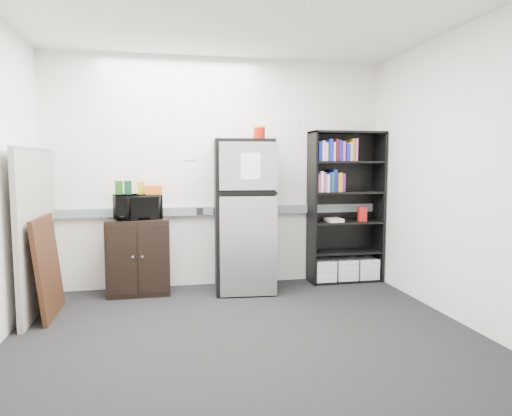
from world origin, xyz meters
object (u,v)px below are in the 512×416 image
(bookshelf, at_px, (345,208))
(cubicle_partition, at_px, (36,230))
(microwave, at_px, (137,207))
(refrigerator, at_px, (243,216))
(cabinet, at_px, (139,256))

(bookshelf, bearing_deg, cubicle_partition, -171.94)
(bookshelf, distance_m, microwave, 2.48)
(cubicle_partition, height_order, refrigerator, refrigerator)
(bookshelf, height_order, refrigerator, bookshelf)
(microwave, height_order, refrigerator, refrigerator)
(cabinet, distance_m, microwave, 0.56)
(cubicle_partition, bearing_deg, bookshelf, 8.06)
(cabinet, bearing_deg, cubicle_partition, -156.02)
(bookshelf, xyz_separation_m, cabinet, (-2.48, -0.06, -0.49))
(bookshelf, bearing_deg, microwave, -178.15)
(cubicle_partition, xyz_separation_m, microwave, (0.95, 0.40, 0.18))
(microwave, bearing_deg, bookshelf, -11.75)
(bookshelf, relative_size, microwave, 3.79)
(cabinet, xyz_separation_m, microwave, (0.00, -0.02, 0.56))
(microwave, bearing_deg, refrigerator, -16.71)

